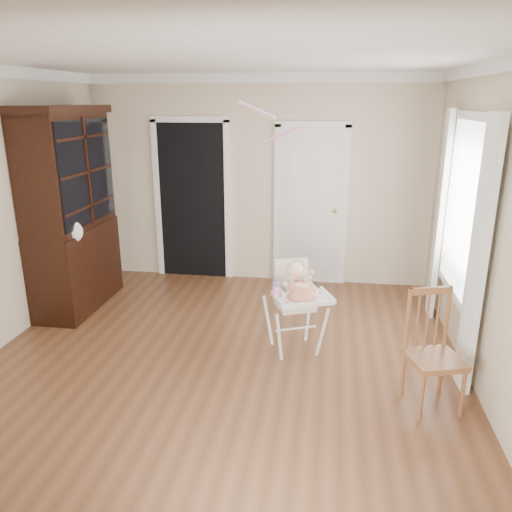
# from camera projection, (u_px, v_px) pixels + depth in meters

# --- Properties ---
(floor) EXTENTS (5.00, 5.00, 0.00)m
(floor) POSITION_uv_depth(u_px,v_px,m) (219.00, 368.00, 4.63)
(floor) COLOR #54331D
(floor) RESTS_ON ground
(ceiling) EXTENTS (5.00, 5.00, 0.00)m
(ceiling) POSITION_uv_depth(u_px,v_px,m) (211.00, 56.00, 3.82)
(ceiling) COLOR white
(ceiling) RESTS_ON wall_back
(wall_back) EXTENTS (4.50, 0.00, 4.50)m
(wall_back) POSITION_uv_depth(u_px,v_px,m) (258.00, 181.00, 6.58)
(wall_back) COLOR beige
(wall_back) RESTS_ON floor
(wall_right) EXTENTS (0.00, 5.00, 5.00)m
(wall_right) POSITION_uv_depth(u_px,v_px,m) (496.00, 237.00, 3.90)
(wall_right) COLOR beige
(wall_right) RESTS_ON floor
(crown_molding) EXTENTS (4.50, 5.00, 0.12)m
(crown_molding) POSITION_uv_depth(u_px,v_px,m) (211.00, 64.00, 3.84)
(crown_molding) COLOR white
(crown_molding) RESTS_ON ceiling
(doorway) EXTENTS (1.06, 0.05, 2.22)m
(doorway) POSITION_uv_depth(u_px,v_px,m) (192.00, 198.00, 6.77)
(doorway) COLOR black
(doorway) RESTS_ON wall_back
(closet_door) EXTENTS (0.96, 0.09, 2.13)m
(closet_door) POSITION_uv_depth(u_px,v_px,m) (310.00, 208.00, 6.56)
(closet_door) COLOR white
(closet_door) RESTS_ON wall_back
(window_right) EXTENTS (0.13, 1.84, 2.30)m
(window_right) POSITION_uv_depth(u_px,v_px,m) (461.00, 221.00, 4.69)
(window_right) COLOR white
(window_right) RESTS_ON wall_right
(high_chair) EXTENTS (0.73, 0.80, 0.92)m
(high_chair) POSITION_uv_depth(u_px,v_px,m) (295.00, 297.00, 4.80)
(high_chair) COLOR white
(high_chair) RESTS_ON floor
(baby) EXTENTS (0.30, 0.22, 0.41)m
(baby) POSITION_uv_depth(u_px,v_px,m) (295.00, 283.00, 4.78)
(baby) COLOR beige
(baby) RESTS_ON high_chair
(cake) EXTENTS (0.28, 0.28, 0.13)m
(cake) POSITION_uv_depth(u_px,v_px,m) (302.00, 292.00, 4.55)
(cake) COLOR silver
(cake) RESTS_ON high_chair
(sippy_cup) EXTENTS (0.07, 0.07, 0.18)m
(sippy_cup) POSITION_uv_depth(u_px,v_px,m) (276.00, 289.00, 4.58)
(sippy_cup) COLOR #F596C6
(sippy_cup) RESTS_ON high_chair
(china_cabinet) EXTENTS (0.61, 1.38, 2.33)m
(china_cabinet) POSITION_uv_depth(u_px,v_px,m) (71.00, 211.00, 5.71)
(china_cabinet) COLOR black
(china_cabinet) RESTS_ON floor
(dining_chair) EXTENTS (0.49, 0.49, 0.97)m
(dining_chair) POSITION_uv_depth(u_px,v_px,m) (433.00, 355.00, 3.95)
(dining_chair) COLOR brown
(dining_chair) RESTS_ON floor
(streamer) EXTENTS (0.40, 0.33, 0.15)m
(streamer) POSITION_uv_depth(u_px,v_px,m) (257.00, 110.00, 4.45)
(streamer) COLOR pink
(streamer) RESTS_ON ceiling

